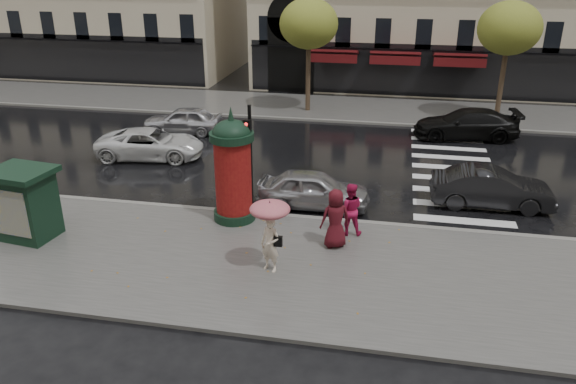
% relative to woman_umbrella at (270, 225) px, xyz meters
% --- Properties ---
extents(ground, '(160.00, 160.00, 0.00)m').
position_rel_woman_umbrella_xyz_m(ground, '(0.07, 0.85, -1.63)').
color(ground, black).
rests_on(ground, ground).
extents(near_sidewalk, '(90.00, 7.00, 0.12)m').
position_rel_woman_umbrella_xyz_m(near_sidewalk, '(0.07, 0.35, -1.57)').
color(near_sidewalk, '#474744').
rests_on(near_sidewalk, ground).
extents(far_sidewalk, '(90.00, 6.00, 0.12)m').
position_rel_woman_umbrella_xyz_m(far_sidewalk, '(0.07, 19.85, -1.57)').
color(far_sidewalk, '#474744').
rests_on(far_sidewalk, ground).
extents(near_kerb, '(90.00, 0.25, 0.14)m').
position_rel_woman_umbrella_xyz_m(near_kerb, '(0.07, 3.85, -1.56)').
color(near_kerb, slate).
rests_on(near_kerb, ground).
extents(far_kerb, '(90.00, 0.25, 0.14)m').
position_rel_woman_umbrella_xyz_m(far_kerb, '(0.07, 16.85, -1.56)').
color(far_kerb, slate).
rests_on(far_kerb, ground).
extents(zebra_crossing, '(3.60, 11.75, 0.01)m').
position_rel_woman_umbrella_xyz_m(zebra_crossing, '(6.07, 10.45, -1.62)').
color(zebra_crossing, silver).
rests_on(zebra_crossing, ground).
extents(tree_far_left, '(3.40, 3.40, 6.64)m').
position_rel_woman_umbrella_xyz_m(tree_far_left, '(-1.93, 18.85, 3.54)').
color(tree_far_left, '#38281C').
rests_on(tree_far_left, ground).
extents(tree_far_right, '(3.40, 3.40, 6.64)m').
position_rel_woman_umbrella_xyz_m(tree_far_right, '(9.07, 18.85, 3.54)').
color(tree_far_right, '#38281C').
rests_on(tree_far_right, ground).
extents(woman_umbrella, '(1.19, 1.19, 2.29)m').
position_rel_woman_umbrella_xyz_m(woman_umbrella, '(0.00, 0.00, 0.00)').
color(woman_umbrella, '#F2DFC7').
rests_on(woman_umbrella, near_sidewalk).
extents(woman_red, '(0.96, 0.79, 1.82)m').
position_rel_woman_umbrella_xyz_m(woman_red, '(2.08, 2.84, -0.60)').
color(woman_red, '#B61649').
rests_on(woman_red, near_sidewalk).
extents(man_burgundy, '(1.13, 0.97, 1.96)m').
position_rel_woman_umbrella_xyz_m(man_burgundy, '(1.70, 1.87, -0.52)').
color(man_burgundy, '#4B0F17').
rests_on(man_burgundy, near_sidewalk).
extents(morris_column, '(1.53, 1.53, 4.11)m').
position_rel_woman_umbrella_xyz_m(morris_column, '(-2.05, 3.25, 0.46)').
color(morris_column, black).
rests_on(morris_column, near_sidewalk).
extents(traffic_light, '(0.28, 0.39, 4.09)m').
position_rel_woman_umbrella_xyz_m(traffic_light, '(-1.52, 3.57, 0.97)').
color(traffic_light, black).
rests_on(traffic_light, near_sidewalk).
extents(newsstand, '(2.18, 1.91, 2.39)m').
position_rel_woman_umbrella_xyz_m(newsstand, '(-8.39, 0.59, -0.28)').
color(newsstand, black).
rests_on(newsstand, near_sidewalk).
extents(car_silver, '(4.28, 1.84, 1.44)m').
position_rel_woman_umbrella_xyz_m(car_silver, '(0.53, 5.05, -0.91)').
color(car_silver, '#A0A0A5').
rests_on(car_silver, ground).
extents(car_darkgrey, '(4.50, 1.64, 1.48)m').
position_rel_woman_umbrella_xyz_m(car_darkgrey, '(7.12, 6.40, -0.89)').
color(car_darkgrey, black).
rests_on(car_darkgrey, ground).
extents(car_white, '(5.19, 2.92, 1.37)m').
position_rel_woman_umbrella_xyz_m(car_white, '(-7.82, 9.12, -0.94)').
color(car_white, silver).
rests_on(car_white, ground).
extents(car_black, '(5.47, 2.65, 1.53)m').
position_rel_woman_umbrella_xyz_m(car_black, '(6.99, 15.15, -0.86)').
color(car_black, black).
rests_on(car_black, ground).
extents(car_far_silver, '(4.39, 2.22, 1.43)m').
position_rel_woman_umbrella_xyz_m(car_far_silver, '(-7.75, 13.15, -0.91)').
color(car_far_silver, '#B9B8BD').
rests_on(car_far_silver, ground).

